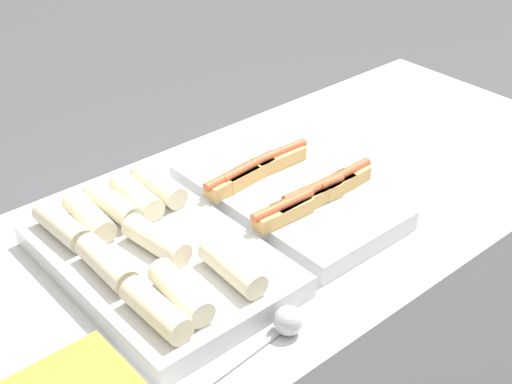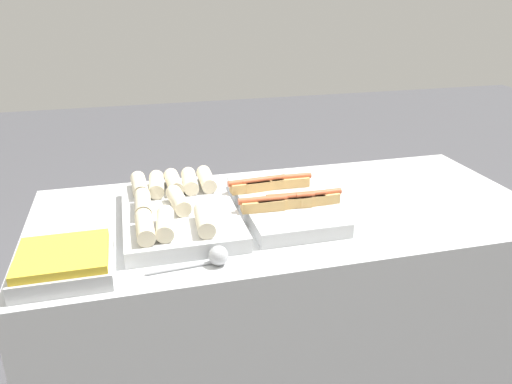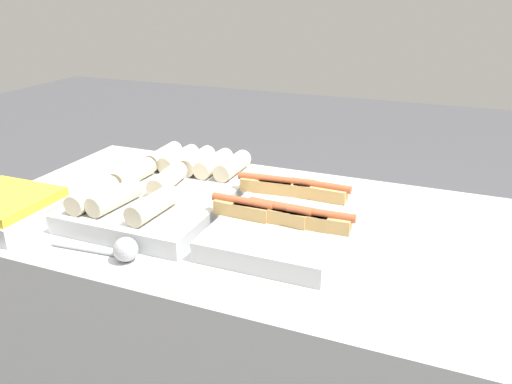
{
  "view_description": "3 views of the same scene",
  "coord_description": "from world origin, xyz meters",
  "px_view_note": "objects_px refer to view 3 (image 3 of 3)",
  "views": [
    {
      "loc": [
        -1.01,
        -1.02,
        1.86
      ],
      "look_at": [
        -0.12,
        0.0,
        0.99
      ],
      "focal_mm": 50.0,
      "sensor_mm": 36.0,
      "label": 1
    },
    {
      "loc": [
        -0.53,
        -1.56,
        1.66
      ],
      "look_at": [
        -0.12,
        0.0,
        0.99
      ],
      "focal_mm": 35.0,
      "sensor_mm": 36.0,
      "label": 2
    },
    {
      "loc": [
        0.34,
        -1.13,
        1.5
      ],
      "look_at": [
        -0.12,
        0.0,
        0.99
      ],
      "focal_mm": 35.0,
      "sensor_mm": 36.0,
      "label": 3
    }
  ],
  "objects_px": {
    "tray_wraps": "(168,189)",
    "serving_spoon_near": "(122,249)",
    "tray_side_front": "(4,209)",
    "tray_hotdogs": "(290,213)"
  },
  "relations": [
    {
      "from": "tray_wraps",
      "to": "serving_spoon_near",
      "type": "bearing_deg",
      "value": -77.34
    },
    {
      "from": "serving_spoon_near",
      "to": "tray_wraps",
      "type": "bearing_deg",
      "value": 102.66
    },
    {
      "from": "tray_side_front",
      "to": "tray_wraps",
      "type": "bearing_deg",
      "value": 38.37
    },
    {
      "from": "tray_hotdogs",
      "to": "tray_wraps",
      "type": "relative_size",
      "value": 0.96
    },
    {
      "from": "tray_hotdogs",
      "to": "tray_wraps",
      "type": "bearing_deg",
      "value": 177.56
    },
    {
      "from": "tray_hotdogs",
      "to": "tray_wraps",
      "type": "xyz_separation_m",
      "value": [
        -0.38,
        0.02,
        0.01
      ]
    },
    {
      "from": "tray_wraps",
      "to": "tray_side_front",
      "type": "bearing_deg",
      "value": -141.63
    },
    {
      "from": "tray_hotdogs",
      "to": "serving_spoon_near",
      "type": "relative_size",
      "value": 2.24
    },
    {
      "from": "tray_side_front",
      "to": "serving_spoon_near",
      "type": "height_order",
      "value": "tray_side_front"
    },
    {
      "from": "tray_hotdogs",
      "to": "tray_wraps",
      "type": "height_order",
      "value": "tray_wraps"
    }
  ]
}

